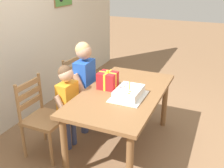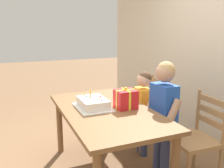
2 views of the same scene
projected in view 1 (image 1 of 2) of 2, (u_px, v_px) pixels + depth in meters
The scene contains 9 objects.
ground_plane at pixel (121, 146), 3.30m from camera, with size 20.00×20.00×0.00m, color #846042.
back_wall at pixel (6, 32), 3.39m from camera, with size 6.40×0.11×2.60m.
dining_table at pixel (122, 100), 3.05m from camera, with size 1.57×0.87×0.74m.
birthday_cake at pixel (129, 93), 2.87m from camera, with size 0.44×0.34×0.19m.
gift_box_red_large at pixel (108, 80), 3.08m from camera, with size 0.20×0.21×0.23m.
chair_left at pixel (42, 117), 3.03m from camera, with size 0.42×0.42×0.92m.
chair_right at pixel (81, 88), 3.80m from camera, with size 0.44×0.44×0.92m.
child_older at pixel (85, 79), 3.37m from camera, with size 0.45×0.26×1.23m.
child_younger at pixel (68, 100), 3.06m from camera, with size 0.39×0.23×1.06m.
Camera 1 is at (-2.56, -0.98, 1.99)m, focal length 42.33 mm.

